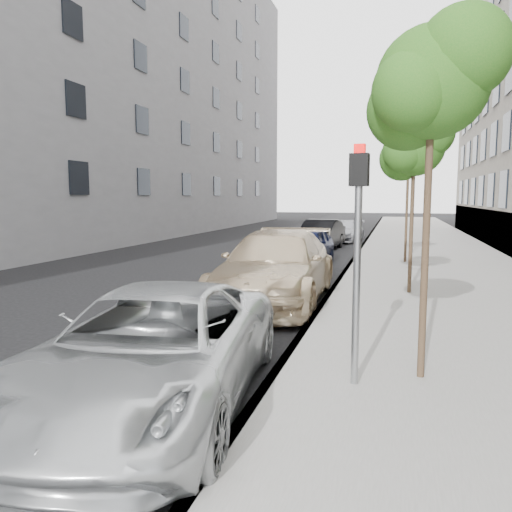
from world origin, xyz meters
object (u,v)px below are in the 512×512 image
at_px(sedan_blue, 305,246).
at_px(sedan_rear, 345,231).
at_px(tree_far, 410,152).
at_px(sedan_black, 320,235).
at_px(signal_pole, 358,237).
at_px(tree_mid, 415,146).
at_px(tree_near, 434,82).
at_px(suv, 276,267).
at_px(minivan, 154,349).

height_order(sedan_blue, sedan_rear, sedan_blue).
height_order(tree_far, sedan_black, tree_far).
xyz_separation_m(tree_far, signal_pole, (-0.91, -13.52, -2.21)).
height_order(tree_mid, tree_far, tree_far).
height_order(tree_near, suv, tree_near).
xyz_separation_m(signal_pole, sedan_black, (-3.17, 18.44, -1.38)).
bearing_deg(minivan, sedan_black, 85.80).
distance_m(tree_mid, sedan_black, 12.55).
relative_size(tree_mid, signal_pole, 1.48).
xyz_separation_m(tree_near, tree_far, (-0.00, 13.00, 0.19)).
height_order(tree_near, sedan_blue, tree_near).
xyz_separation_m(signal_pole, sedan_blue, (-2.87, 12.39, -1.38)).
xyz_separation_m(tree_mid, signal_pole, (-0.91, -7.02, -1.83)).
bearing_deg(sedan_black, sedan_blue, -80.42).
relative_size(tree_near, suv, 0.80).
bearing_deg(suv, tree_mid, 22.50).
bearing_deg(tree_mid, tree_far, 90.00).
distance_m(tree_mid, sedan_rear, 17.13).
bearing_deg(signal_pole, tree_mid, 88.93).
xyz_separation_m(tree_mid, minivan, (-3.33, -8.13, -3.22)).
height_order(tree_far, sedan_rear, tree_far).
bearing_deg(tree_far, signal_pole, -93.84).
bearing_deg(tree_mid, sedan_black, 109.63).
height_order(tree_near, tree_far, tree_far).
relative_size(signal_pole, suv, 0.52).
height_order(tree_near, tree_mid, tree_near).
bearing_deg(sedan_rear, tree_near, -74.39).
height_order(tree_far, minivan, tree_far).
bearing_deg(tree_mid, sedan_blue, 125.07).
bearing_deg(minivan, tree_near, 19.66).
distance_m(tree_mid, suv, 4.76).
bearing_deg(tree_near, sedan_rear, 98.24).
distance_m(tree_near, sedan_rear, 23.47).
relative_size(minivan, sedan_blue, 1.22).
height_order(tree_near, signal_pole, tree_near).
distance_m(minivan, suv, 6.67).
bearing_deg(tree_mid, signal_pole, -97.37).
bearing_deg(tree_near, tree_mid, 90.00).
height_order(tree_far, suv, tree_far).
height_order(sedan_blue, sedan_black, sedan_black).
distance_m(tree_far, sedan_blue, 5.33).
relative_size(tree_mid, sedan_blue, 1.07).
relative_size(tree_mid, suv, 0.77).
bearing_deg(tree_far, tree_near, -90.00).
distance_m(tree_near, tree_mid, 6.50).
bearing_deg(tree_near, sedan_blue, 107.63).
xyz_separation_m(minivan, sedan_blue, (-0.45, 13.50, 0.01)).
relative_size(tree_far, sedan_blue, 1.13).
xyz_separation_m(minivan, sedan_rear, (0.00, 24.59, -0.13)).
distance_m(tree_far, sedan_black, 7.34).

